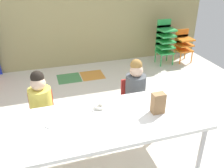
# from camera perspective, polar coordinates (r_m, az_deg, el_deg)

# --- Properties ---
(ground_plane) EXTENTS (6.16, 4.95, 0.02)m
(ground_plane) POSITION_cam_1_polar(r_m,az_deg,el_deg) (3.21, -5.20, -12.28)
(ground_plane) COLOR silver
(craft_table) EXTENTS (2.05, 0.84, 0.60)m
(craft_table) POSITION_cam_1_polar(r_m,az_deg,el_deg) (2.48, -2.23, -9.13)
(craft_table) COLOR white
(craft_table) RESTS_ON ground_plane
(seated_child_near_camera) EXTENTS (0.32, 0.31, 0.92)m
(seated_child_near_camera) POSITION_cam_1_polar(r_m,az_deg,el_deg) (2.97, -16.19, -3.66)
(seated_child_near_camera) COLOR red
(seated_child_near_camera) RESTS_ON ground_plane
(seated_child_middle_seat) EXTENTS (0.32, 0.31, 0.92)m
(seated_child_middle_seat) POSITION_cam_1_polar(r_m,az_deg,el_deg) (3.17, 5.41, -0.54)
(seated_child_middle_seat) COLOR red
(seated_child_middle_seat) RESTS_ON ground_plane
(kid_chair_green_stack) EXTENTS (0.32, 0.30, 0.92)m
(kid_chair_green_stack) POSITION_cam_1_polar(r_m,az_deg,el_deg) (5.30, 12.14, 9.99)
(kid_chair_green_stack) COLOR green
(kid_chair_green_stack) RESTS_ON ground_plane
(kid_chair_orange_stack) EXTENTS (0.32, 0.30, 0.68)m
(kid_chair_orange_stack) POSITION_cam_1_polar(r_m,az_deg,el_deg) (5.56, 16.17, 9.02)
(kid_chair_orange_stack) COLOR orange
(kid_chair_orange_stack) RESTS_ON ground_plane
(paper_bag_brown) EXTENTS (0.13, 0.09, 0.22)m
(paper_bag_brown) POSITION_cam_1_polar(r_m,az_deg,el_deg) (2.55, 10.62, -4.36)
(paper_bag_brown) COLOR #9E754C
(paper_bag_brown) RESTS_ON craft_table
(paper_plate_near_edge) EXTENTS (0.18, 0.18, 0.01)m
(paper_plate_near_edge) POSITION_cam_1_polar(r_m,az_deg,el_deg) (2.62, -2.92, -5.64)
(paper_plate_near_edge) COLOR white
(paper_plate_near_edge) RESTS_ON craft_table
(paper_plate_center_table) EXTENTS (0.18, 0.18, 0.01)m
(paper_plate_center_table) POSITION_cam_1_polar(r_m,az_deg,el_deg) (2.47, -13.28, -8.82)
(paper_plate_center_table) COLOR white
(paper_plate_center_table) RESTS_ON craft_table
(donut_powdered_on_plate) EXTENTS (0.12, 0.12, 0.03)m
(donut_powdered_on_plate) POSITION_cam_1_polar(r_m,az_deg,el_deg) (2.61, -2.93, -5.27)
(donut_powdered_on_plate) COLOR white
(donut_powdered_on_plate) RESTS_ON craft_table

